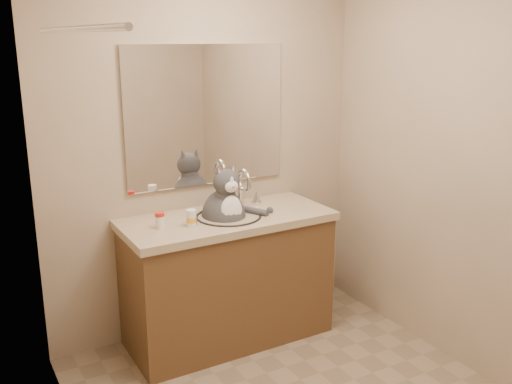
% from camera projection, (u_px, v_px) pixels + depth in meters
% --- Properties ---
extents(room, '(2.22, 2.52, 2.42)m').
position_uv_depth(room, '(319.00, 199.00, 2.70)').
color(room, gray).
rests_on(room, ground).
extents(vanity, '(1.34, 0.59, 1.12)m').
position_uv_depth(vanity, '(228.00, 275.00, 3.70)').
color(vanity, brown).
rests_on(vanity, ground).
extents(mirror, '(1.10, 0.02, 0.90)m').
position_uv_depth(mirror, '(207.00, 116.00, 3.67)').
color(mirror, white).
rests_on(mirror, room).
extents(shower_curtain, '(0.02, 1.30, 1.93)m').
position_uv_depth(shower_curtain, '(93.00, 268.00, 2.32)').
color(shower_curtain, beige).
rests_on(shower_curtain, ground).
extents(cat, '(0.39, 0.31, 0.55)m').
position_uv_depth(cat, '(225.00, 214.00, 3.59)').
color(cat, '#404045').
rests_on(cat, vanity).
extents(pill_bottle_redcap, '(0.07, 0.07, 0.10)m').
position_uv_depth(pill_bottle_redcap, '(160.00, 220.00, 3.35)').
color(pill_bottle_redcap, white).
rests_on(pill_bottle_redcap, vanity).
extents(pill_bottle_orange, '(0.08, 0.08, 0.10)m').
position_uv_depth(pill_bottle_orange, '(191.00, 218.00, 3.39)').
color(pill_bottle_orange, white).
rests_on(pill_bottle_orange, vanity).
extents(grey_canister, '(0.06, 0.06, 0.07)m').
position_uv_depth(grey_canister, '(193.00, 220.00, 3.41)').
color(grey_canister, slate).
rests_on(grey_canister, vanity).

